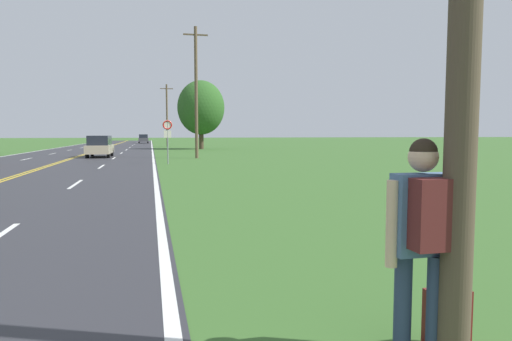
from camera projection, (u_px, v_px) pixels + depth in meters
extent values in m
cube|color=white|center=(76.00, 184.00, 16.60)|extent=(0.12, 3.00, 0.00)
cube|color=white|center=(101.00, 167.00, 25.34)|extent=(0.12, 3.00, 0.00)
cube|color=white|center=(114.00, 158.00, 34.08)|extent=(0.12, 3.00, 0.00)
cube|color=white|center=(121.00, 153.00, 42.82)|extent=(0.12, 3.00, 0.00)
cube|color=white|center=(126.00, 150.00, 51.56)|extent=(0.12, 3.00, 0.00)
cube|color=white|center=(130.00, 147.00, 60.30)|extent=(0.12, 3.00, 0.00)
cube|color=white|center=(132.00, 146.00, 69.03)|extent=(0.12, 3.00, 0.00)
cube|color=white|center=(135.00, 144.00, 77.77)|extent=(0.12, 3.00, 0.00)
cube|color=white|center=(136.00, 143.00, 86.51)|extent=(0.12, 3.00, 0.00)
cube|color=white|center=(137.00, 142.00, 95.25)|extent=(0.12, 3.00, 0.00)
cube|color=white|center=(139.00, 141.00, 103.99)|extent=(0.12, 3.00, 0.00)
cube|color=white|center=(26.00, 159.00, 32.72)|extent=(0.12, 3.00, 0.00)
cube|color=white|center=(53.00, 154.00, 41.46)|extent=(0.12, 3.00, 0.00)
cube|color=white|center=(70.00, 150.00, 50.20)|extent=(0.12, 3.00, 0.00)
cube|color=white|center=(82.00, 148.00, 58.94)|extent=(0.12, 3.00, 0.00)
cube|color=white|center=(91.00, 146.00, 67.68)|extent=(0.12, 3.00, 0.00)
cube|color=white|center=(97.00, 144.00, 76.42)|extent=(0.12, 3.00, 0.00)
cube|color=white|center=(103.00, 143.00, 85.16)|extent=(0.12, 3.00, 0.00)
cube|color=white|center=(107.00, 142.00, 93.90)|extent=(0.12, 3.00, 0.00)
cube|color=white|center=(111.00, 142.00, 102.64)|extent=(0.12, 3.00, 0.00)
cylinder|color=navy|center=(403.00, 304.00, 3.78)|extent=(0.14, 0.14, 0.88)
cylinder|color=navy|center=(435.00, 310.00, 3.67)|extent=(0.14, 0.14, 0.88)
cube|color=#4C6B93|center=(422.00, 214.00, 3.66)|extent=(0.48, 0.20, 0.66)
sphere|color=beige|center=(423.00, 157.00, 3.63)|extent=(0.24, 0.24, 0.24)
sphere|color=#2D2319|center=(423.00, 152.00, 3.62)|extent=(0.22, 0.22, 0.22)
cylinder|color=beige|center=(392.00, 224.00, 3.61)|extent=(0.10, 0.10, 0.69)
cylinder|color=beige|center=(450.00, 221.00, 3.73)|extent=(0.10, 0.10, 0.69)
cube|color=#561E1E|center=(436.00, 214.00, 3.48)|extent=(0.38, 0.19, 0.55)
cube|color=maroon|center=(447.00, 320.00, 3.89)|extent=(0.37, 0.19, 0.53)
cylinder|color=black|center=(448.00, 285.00, 3.86)|extent=(0.26, 0.03, 0.02)
cylinder|color=gray|center=(168.00, 142.00, 27.49)|extent=(0.07, 0.07, 2.61)
cylinder|color=silver|center=(167.00, 125.00, 27.39)|extent=(0.60, 0.02, 0.60)
torus|color=red|center=(167.00, 125.00, 27.38)|extent=(0.55, 0.07, 0.55)
cube|color=silver|center=(168.00, 134.00, 27.43)|extent=(0.44, 0.02, 0.44)
cylinder|color=brown|center=(196.00, 93.00, 33.79)|extent=(0.24, 0.24, 9.68)
cube|color=brown|center=(196.00, 35.00, 33.45)|extent=(1.80, 0.12, 0.10)
cylinder|color=brown|center=(167.00, 116.00, 63.95)|extent=(0.24, 0.24, 8.69)
cube|color=brown|center=(167.00, 89.00, 63.65)|extent=(1.80, 0.12, 0.10)
cylinder|color=#473828|center=(201.00, 138.00, 53.79)|extent=(0.55, 0.55, 2.54)
ellipsoid|color=#2D5B23|center=(201.00, 108.00, 53.50)|extent=(5.51, 5.51, 6.33)
cylinder|color=black|center=(108.00, 153.00, 34.49)|extent=(0.21, 0.69, 0.69)
cylinder|color=black|center=(87.00, 154.00, 34.16)|extent=(0.21, 0.69, 0.69)
cylinder|color=black|center=(112.00, 152.00, 37.25)|extent=(0.21, 0.69, 0.69)
cylinder|color=black|center=(92.00, 152.00, 36.92)|extent=(0.21, 0.69, 0.69)
cube|color=#C1B28E|center=(100.00, 149.00, 35.68)|extent=(1.79, 4.59, 0.64)
cube|color=#1E232D|center=(100.00, 140.00, 35.63)|extent=(1.56, 3.22, 0.73)
cylinder|color=black|center=(148.00, 141.00, 85.36)|extent=(0.21, 0.72, 0.72)
cylinder|color=black|center=(139.00, 141.00, 84.98)|extent=(0.21, 0.72, 0.72)
cylinder|color=black|center=(148.00, 141.00, 87.94)|extent=(0.21, 0.72, 0.72)
cylinder|color=black|center=(139.00, 141.00, 87.56)|extent=(0.21, 0.72, 0.72)
cube|color=#47474C|center=(143.00, 140.00, 86.43)|extent=(1.87, 4.32, 0.69)
cube|color=#1E232D|center=(143.00, 136.00, 86.55)|extent=(1.63, 2.38, 0.66)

